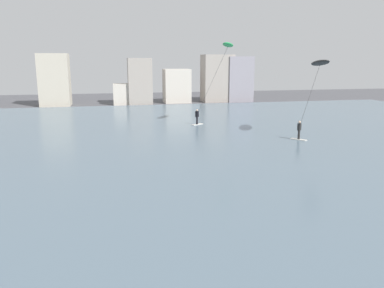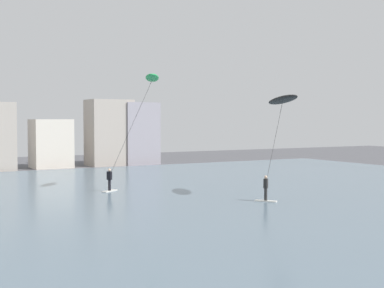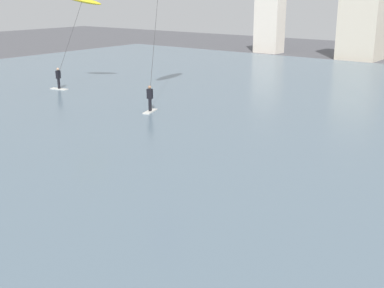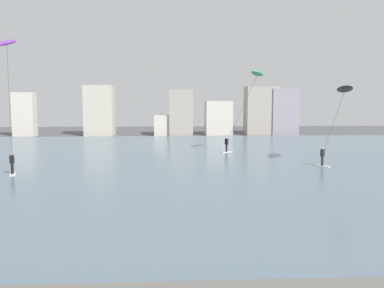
{
  "view_description": "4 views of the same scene",
  "coord_description": "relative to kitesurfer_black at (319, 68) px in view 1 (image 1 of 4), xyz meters",
  "views": [
    {
      "loc": [
        -2.16,
        -1.67,
        6.91
      ],
      "look_at": [
        1.05,
        13.54,
        3.47
      ],
      "focal_mm": 35.86,
      "sensor_mm": 36.0,
      "label": 1
    },
    {
      "loc": [
        -7.0,
        1.18,
        5.21
      ],
      "look_at": [
        -0.15,
        13.34,
        4.6
      ],
      "focal_mm": 49.99,
      "sensor_mm": 36.0,
      "label": 2
    },
    {
      "loc": [
        9.77,
        2.61,
        7.26
      ],
      "look_at": [
        1.53,
        13.34,
        3.22
      ],
      "focal_mm": 47.67,
      "sensor_mm": 36.0,
      "label": 3
    },
    {
      "loc": [
        0.85,
        -5.99,
        5.85
      ],
      "look_at": [
        1.94,
        15.86,
        3.42
      ],
      "focal_mm": 38.92,
      "sensor_mm": 36.0,
      "label": 4
    }
  ],
  "objects": [
    {
      "name": "kitesurfer_green",
      "position": [
        -6.22,
        7.6,
        1.33
      ],
      "size": [
        4.75,
        3.19,
        8.54
      ],
      "color": "silver",
      "rests_on": "water_bay"
    },
    {
      "name": "far_shore_buildings",
      "position": [
        -11.01,
        30.64,
        -2.72
      ],
      "size": [
        44.22,
        4.98,
        7.77
      ],
      "color": "beige",
      "rests_on": "ground"
    },
    {
      "name": "kitesurfer_black",
      "position": [
        0.0,
        0.0,
        0.0
      ],
      "size": [
        3.82,
        4.04,
        6.92
      ],
      "color": "silver",
      "rests_on": "water_bay"
    },
    {
      "name": "water_bay",
      "position": [
        -15.55,
        1.82,
        -6.16
      ],
      "size": [
        84.0,
        52.0,
        0.1
      ],
      "primitive_type": "cube",
      "color": "slate",
      "rests_on": "ground"
    }
  ]
}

